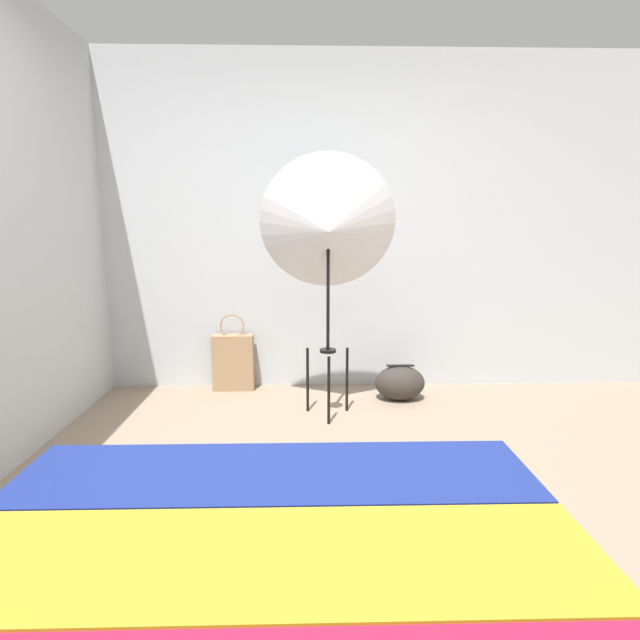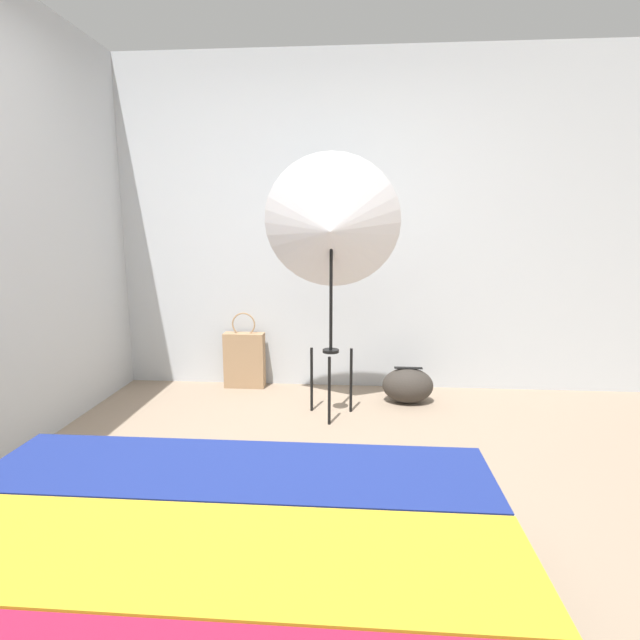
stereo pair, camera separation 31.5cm
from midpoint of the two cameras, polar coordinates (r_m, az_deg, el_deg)
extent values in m
plane|color=gray|center=(2.26, -5.36, -24.17)|extent=(14.00, 14.00, 0.00)
cube|color=#B7BCC1|center=(3.99, -3.60, 10.74)|extent=(8.00, 0.05, 2.60)
cube|color=#B7BCC1|center=(3.36, -33.74, 9.07)|extent=(0.05, 8.00, 2.60)
cube|color=gold|center=(1.52, -12.81, -25.53)|extent=(1.84, 0.47, 0.04)
cube|color=navy|center=(1.92, -9.91, -17.17)|extent=(1.84, 0.47, 0.04)
cylinder|color=black|center=(3.30, -1.74, -8.11)|extent=(0.02, 0.02, 0.46)
cylinder|color=black|center=(3.53, -3.99, -6.87)|extent=(0.02, 0.02, 0.46)
cylinder|color=black|center=(3.53, 0.54, -6.85)|extent=(0.02, 0.02, 0.46)
cylinder|color=black|center=(3.39, -1.75, -3.55)|extent=(0.11, 0.11, 0.02)
cylinder|color=black|center=(3.31, -1.79, 3.41)|extent=(0.02, 0.02, 0.83)
cone|color=silver|center=(3.28, -1.84, 10.59)|extent=(0.92, 0.46, 0.94)
cube|color=#9E7A56|center=(4.08, -12.08, -4.78)|extent=(0.32, 0.12, 0.45)
torus|color=#9E7A56|center=(4.01, -12.24, -0.68)|extent=(0.19, 0.01, 0.19)
ellipsoid|color=#332D28|center=(3.81, 6.77, -7.18)|extent=(0.37, 0.26, 0.26)
cube|color=black|center=(3.77, 6.82, -5.22)|extent=(0.21, 0.04, 0.01)
camera|label=1|loc=(0.16, -92.86, -0.53)|focal=28.00mm
camera|label=2|loc=(0.16, 87.14, 0.53)|focal=28.00mm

